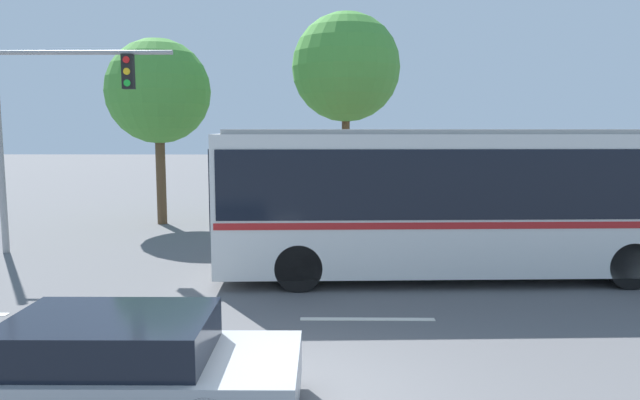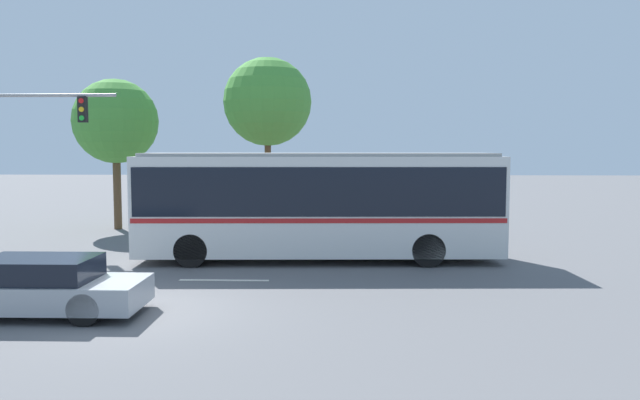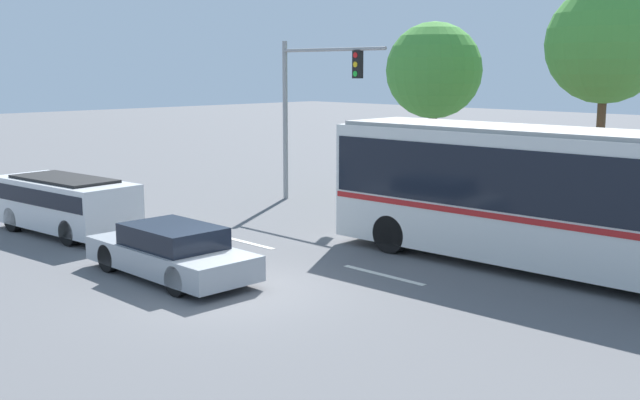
{
  "view_description": "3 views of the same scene",
  "coord_description": "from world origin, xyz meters",
  "px_view_note": "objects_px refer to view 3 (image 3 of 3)",
  "views": [
    {
      "loc": [
        0.67,
        -6.86,
        3.38
      ],
      "look_at": [
        0.51,
        5.8,
        1.84
      ],
      "focal_mm": 32.91,
      "sensor_mm": 36.0,
      "label": 1
    },
    {
      "loc": [
        4.51,
        -13.12,
        3.51
      ],
      "look_at": [
        3.93,
        3.79,
        2.12
      ],
      "focal_mm": 35.24,
      "sensor_mm": 36.0,
      "label": 2
    },
    {
      "loc": [
        12.67,
        -9.93,
        4.73
      ],
      "look_at": [
        -1.25,
        3.79,
        1.39
      ],
      "focal_mm": 43.15,
      "sensor_mm": 36.0,
      "label": 3
    }
  ],
  "objects_px": {
    "sedan_foreground": "(171,252)",
    "city_bus": "(548,191)",
    "street_tree_left": "(434,71)",
    "traffic_light_pole": "(308,96)",
    "street_tree_centre": "(606,45)",
    "suv_left_lane": "(65,201)"
  },
  "relations": [
    {
      "from": "traffic_light_pole",
      "to": "street_tree_left",
      "type": "height_order",
      "value": "street_tree_left"
    },
    {
      "from": "suv_left_lane",
      "to": "traffic_light_pole",
      "type": "relative_size",
      "value": 0.89
    },
    {
      "from": "suv_left_lane",
      "to": "sedan_foreground",
      "type": "bearing_deg",
      "value": 169.61
    },
    {
      "from": "city_bus",
      "to": "street_tree_left",
      "type": "relative_size",
      "value": 1.74
    },
    {
      "from": "city_bus",
      "to": "street_tree_left",
      "type": "distance_m",
      "value": 12.01
    },
    {
      "from": "sedan_foreground",
      "to": "street_tree_centre",
      "type": "height_order",
      "value": "street_tree_centre"
    },
    {
      "from": "city_bus",
      "to": "sedan_foreground",
      "type": "relative_size",
      "value": 2.45
    },
    {
      "from": "city_bus",
      "to": "street_tree_centre",
      "type": "distance_m",
      "value": 8.86
    },
    {
      "from": "street_tree_left",
      "to": "street_tree_centre",
      "type": "bearing_deg",
      "value": 2.5
    },
    {
      "from": "traffic_light_pole",
      "to": "street_tree_centre",
      "type": "relative_size",
      "value": 0.77
    },
    {
      "from": "street_tree_left",
      "to": "city_bus",
      "type": "bearing_deg",
      "value": -39.47
    },
    {
      "from": "city_bus",
      "to": "traffic_light_pole",
      "type": "distance_m",
      "value": 11.19
    },
    {
      "from": "sedan_foreground",
      "to": "city_bus",
      "type": "bearing_deg",
      "value": -131.1
    },
    {
      "from": "street_tree_left",
      "to": "traffic_light_pole",
      "type": "bearing_deg",
      "value": -109.17
    },
    {
      "from": "suv_left_lane",
      "to": "traffic_light_pole",
      "type": "distance_m",
      "value": 9.17
    },
    {
      "from": "street_tree_left",
      "to": "street_tree_centre",
      "type": "height_order",
      "value": "street_tree_centre"
    },
    {
      "from": "sedan_foreground",
      "to": "street_tree_left",
      "type": "xyz_separation_m",
      "value": [
        -3.3,
        14.09,
        4.06
      ]
    },
    {
      "from": "traffic_light_pole",
      "to": "street_tree_left",
      "type": "xyz_separation_m",
      "value": [
        1.72,
        4.93,
        0.86
      ]
    },
    {
      "from": "suv_left_lane",
      "to": "street_tree_left",
      "type": "relative_size",
      "value": 0.78
    },
    {
      "from": "city_bus",
      "to": "sedan_foreground",
      "type": "xyz_separation_m",
      "value": [
        -5.73,
        -6.65,
        -1.32
      ]
    },
    {
      "from": "city_bus",
      "to": "traffic_light_pole",
      "type": "relative_size",
      "value": 1.97
    },
    {
      "from": "traffic_light_pole",
      "to": "city_bus",
      "type": "bearing_deg",
      "value": -13.11
    }
  ]
}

